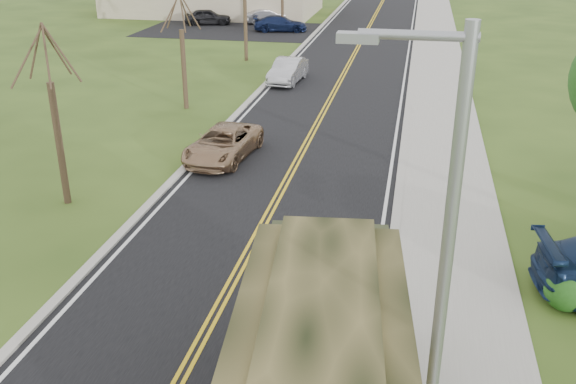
# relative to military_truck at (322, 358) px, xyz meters

# --- Properties ---
(road) EXTENTS (8.00, 120.00, 0.01)m
(road) POSITION_rel_military_truck_xyz_m (-3.23, 39.41, -2.16)
(road) COLOR black
(road) RESTS_ON ground
(curb_right) EXTENTS (0.30, 120.00, 0.12)m
(curb_right) POSITION_rel_military_truck_xyz_m (0.92, 39.41, -2.11)
(curb_right) COLOR #9E998E
(curb_right) RESTS_ON ground
(sidewalk_right) EXTENTS (3.20, 120.00, 0.10)m
(sidewalk_right) POSITION_rel_military_truck_xyz_m (2.67, 39.41, -2.12)
(sidewalk_right) COLOR #9E998E
(sidewalk_right) RESTS_ON ground
(curb_left) EXTENTS (0.30, 120.00, 0.10)m
(curb_left) POSITION_rel_military_truck_xyz_m (-7.38, 39.41, -2.12)
(curb_left) COLOR #9E998E
(curb_left) RESTS_ON ground
(street_light) EXTENTS (1.65, 0.22, 8.00)m
(street_light) POSITION_rel_military_truck_xyz_m (1.67, -1.09, 2.26)
(street_light) COLOR gray
(street_light) RESTS_ON ground
(bare_tree_a) EXTENTS (1.93, 2.26, 6.08)m
(bare_tree_a) POSITION_rel_military_truck_xyz_m (-10.23, 9.41, 0.46)
(bare_tree_a) COLOR #38281C
(bare_tree_a) RESTS_ON ground
(bare_tree_b) EXTENTS (1.83, 2.14, 5.73)m
(bare_tree_b) POSITION_rel_military_truck_xyz_m (-10.23, 21.41, 0.31)
(bare_tree_b) COLOR #38281C
(bare_tree_b) RESTS_ON ground
(bare_tree_c) EXTENTS (2.04, 2.39, 6.42)m
(bare_tree_c) POSITION_rel_military_truck_xyz_m (-10.23, 33.41, 0.61)
(bare_tree_c) COLOR #38281C
(bare_tree_c) RESTS_ON ground
(bare_tree_d) EXTENTS (1.88, 2.20, 5.91)m
(bare_tree_d) POSITION_rel_military_truck_xyz_m (-10.23, 45.41, 0.38)
(bare_tree_d) COLOR #38281C
(bare_tree_d) RESTS_ON ground
(military_truck) EXTENTS (3.44, 7.83, 3.79)m
(military_truck) POSITION_rel_military_truck_xyz_m (0.00, 0.00, 0.00)
(military_truck) COLOR black
(military_truck) RESTS_ON ground
(suv_champagne) EXTENTS (2.57, 4.76, 1.27)m
(suv_champagne) POSITION_rel_military_truck_xyz_m (-6.23, 14.68, -1.53)
(suv_champagne) COLOR #906F51
(suv_champagne) RESTS_ON ground
(sedan_silver) EXTENTS (1.79, 4.32, 1.39)m
(sedan_silver) POSITION_rel_military_truck_xyz_m (-6.23, 27.89, -1.47)
(sedan_silver) COLOR #B1B1B6
(sedan_silver) RESTS_ON ground
(lot_car_dark) EXTENTS (4.44, 2.72, 1.41)m
(lot_car_dark) POSITION_rel_military_truck_xyz_m (-17.59, 47.74, -1.46)
(lot_car_dark) COLOR black
(lot_car_dark) RESTS_ON ground
(lot_car_silver) EXTENTS (4.14, 2.83, 1.29)m
(lot_car_silver) POSITION_rel_military_truck_xyz_m (-12.46, 49.41, -1.52)
(lot_car_silver) COLOR #A2A1A5
(lot_car_silver) RESTS_ON ground
(lot_car_navy) EXTENTS (4.77, 2.66, 1.31)m
(lot_car_navy) POSITION_rel_military_truck_xyz_m (-10.43, 45.49, -1.52)
(lot_car_navy) COLOR #10193B
(lot_car_navy) RESTS_ON ground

